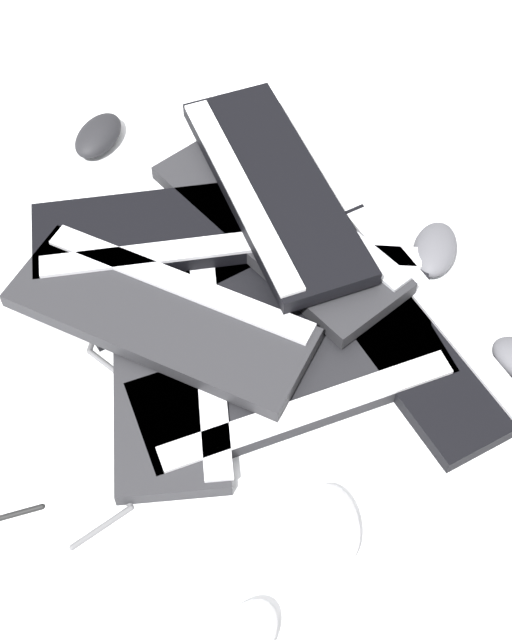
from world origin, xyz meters
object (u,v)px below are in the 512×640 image
(keyboard_7, at_px, (279,226))
(mouse_0, at_px, (435,250))
(mouse_1, at_px, (98,135))
(mouse_5, at_px, (261,159))
(keyboard_0, at_px, (281,284))
(mouse_3, at_px, (333,525))
(keyboard_5, at_px, (161,315))
(keyboard_2, at_px, (170,353))
(keyboard_1, at_px, (204,248))
(keyboard_6, at_px, (179,230))
(keyboard_4, at_px, (402,325))
(keyboard_3, at_px, (293,383))
(keyboard_8, at_px, (273,188))

(keyboard_7, bearing_deg, mouse_0, -72.22)
(mouse_1, height_order, mouse_5, same)
(keyboard_0, xyz_separation_m, mouse_3, (-0.33, -0.21, 0.01))
(keyboard_5, distance_m, keyboard_7, 0.24)
(keyboard_2, bearing_deg, keyboard_0, -28.23)
(keyboard_1, xyz_separation_m, keyboard_2, (-0.19, -0.04, 0.00))
(mouse_5, bearing_deg, mouse_0, 93.89)
(keyboard_7, relative_size, mouse_1, 4.20)
(keyboard_0, bearing_deg, keyboard_7, 25.30)
(keyboard_2, distance_m, keyboard_6, 0.21)
(keyboard_1, distance_m, keyboard_7, 0.12)
(keyboard_1, distance_m, keyboard_2, 0.20)
(mouse_5, bearing_deg, keyboard_4, 71.82)
(keyboard_3, relative_size, mouse_1, 3.80)
(keyboard_0, bearing_deg, keyboard_5, 138.81)
(keyboard_2, bearing_deg, keyboard_3, -82.08)
(keyboard_3, distance_m, keyboard_5, 0.21)
(keyboard_5, bearing_deg, keyboard_6, 17.92)
(keyboard_5, height_order, keyboard_8, keyboard_8)
(keyboard_5, xyz_separation_m, mouse_0, (0.30, -0.32, -0.02))
(keyboard_4, xyz_separation_m, mouse_1, (0.16, 0.60, 0.01))
(keyboard_8, bearing_deg, keyboard_7, -145.41)
(keyboard_6, bearing_deg, keyboard_7, -63.51)
(keyboard_5, bearing_deg, keyboard_1, 3.93)
(keyboard_1, bearing_deg, keyboard_5, -176.07)
(keyboard_8, xyz_separation_m, mouse_1, (0.04, 0.34, -0.05))
(keyboard_0, distance_m, mouse_1, 0.44)
(keyboard_0, relative_size, keyboard_8, 1.11)
(keyboard_0, bearing_deg, keyboard_1, 83.48)
(keyboard_4, bearing_deg, keyboard_7, 71.35)
(keyboard_7, relative_size, mouse_0, 4.20)
(keyboard_2, height_order, mouse_5, mouse_5)
(keyboard_2, height_order, keyboard_8, keyboard_8)
(keyboard_3, relative_size, keyboard_5, 0.94)
(keyboard_2, relative_size, keyboard_4, 1.03)
(keyboard_0, bearing_deg, mouse_0, -51.32)
(mouse_0, relative_size, mouse_1, 1.00)
(keyboard_4, bearing_deg, mouse_1, 75.00)
(mouse_0, bearing_deg, mouse_5, -108.88)
(keyboard_4, bearing_deg, keyboard_3, 145.68)
(keyboard_1, bearing_deg, keyboard_7, -56.82)
(keyboard_6, height_order, keyboard_8, keyboard_8)
(keyboard_4, xyz_separation_m, keyboard_6, (0.01, 0.37, 0.03))
(keyboard_4, distance_m, mouse_3, 0.33)
(keyboard_5, relative_size, mouse_3, 4.04)
(keyboard_5, distance_m, mouse_1, 0.42)
(keyboard_8, relative_size, mouse_1, 3.80)
(keyboard_5, distance_m, keyboard_6, 0.16)
(keyboard_1, distance_m, mouse_5, 0.21)
(keyboard_8, height_order, mouse_3, keyboard_8)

